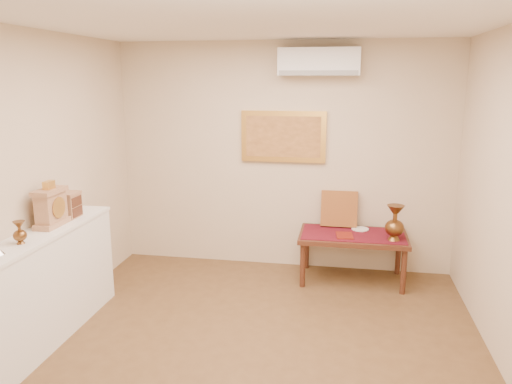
% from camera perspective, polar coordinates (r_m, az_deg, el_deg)
% --- Properties ---
extents(floor, '(4.50, 4.50, 0.00)m').
position_cam_1_polar(floor, '(4.33, -0.96, -18.78)').
color(floor, brown).
rests_on(floor, ground).
extents(ceiling, '(4.50, 4.50, 0.00)m').
position_cam_1_polar(ceiling, '(3.71, -1.13, 19.52)').
color(ceiling, white).
rests_on(ceiling, ground).
extents(wall_back, '(4.00, 0.02, 2.70)m').
position_cam_1_polar(wall_back, '(5.98, 3.15, 3.99)').
color(wall_back, beige).
rests_on(wall_back, ground).
extents(wall_front, '(4.00, 0.02, 2.70)m').
position_cam_1_polar(wall_front, '(1.79, -15.86, -18.51)').
color(wall_front, beige).
rests_on(wall_front, ground).
extents(wall_left, '(0.02, 4.50, 2.70)m').
position_cam_1_polar(wall_left, '(4.61, -26.21, 0.02)').
color(wall_left, beige).
rests_on(wall_left, ground).
extents(brass_urn_small, '(0.11, 0.11, 0.24)m').
position_cam_1_polar(brass_urn_small, '(4.39, -25.43, -3.87)').
color(brass_urn_small, brown).
rests_on(brass_urn_small, display_ledge).
extents(table_cloth, '(1.14, 0.59, 0.01)m').
position_cam_1_polar(table_cloth, '(5.76, 11.04, -4.72)').
color(table_cloth, maroon).
rests_on(table_cloth, low_table).
extents(brass_urn_tall, '(0.21, 0.21, 0.47)m').
position_cam_1_polar(brass_urn_tall, '(5.57, 15.60, -2.98)').
color(brass_urn_tall, brown).
rests_on(brass_urn_tall, table_cloth).
extents(plate, '(0.20, 0.20, 0.01)m').
position_cam_1_polar(plate, '(5.92, 11.82, -4.16)').
color(plate, white).
rests_on(plate, table_cloth).
extents(menu, '(0.20, 0.27, 0.01)m').
position_cam_1_polar(menu, '(5.65, 10.08, -4.91)').
color(menu, maroon).
rests_on(menu, table_cloth).
extents(cushion, '(0.42, 0.19, 0.43)m').
position_cam_1_polar(cushion, '(5.97, 9.48, -1.89)').
color(cushion, maroon).
rests_on(cushion, table_cloth).
extents(display_ledge, '(0.37, 2.02, 0.98)m').
position_cam_1_polar(display_ledge, '(4.76, -23.45, -10.19)').
color(display_ledge, white).
rests_on(display_ledge, floor).
extents(mantel_clock, '(0.17, 0.36, 0.41)m').
position_cam_1_polar(mantel_clock, '(4.79, -22.37, -1.60)').
color(mantel_clock, tan).
rests_on(mantel_clock, display_ledge).
extents(wooden_chest, '(0.16, 0.21, 0.24)m').
position_cam_1_polar(wooden_chest, '(5.03, -20.52, -1.38)').
color(wooden_chest, tan).
rests_on(wooden_chest, display_ledge).
extents(low_table, '(1.20, 0.70, 0.55)m').
position_cam_1_polar(low_table, '(5.78, 11.01, -5.38)').
color(low_table, '#4D2617').
rests_on(low_table, floor).
extents(painting, '(1.00, 0.06, 0.60)m').
position_cam_1_polar(painting, '(5.92, 3.14, 6.34)').
color(painting, gold).
rests_on(painting, wall_back).
extents(ac_unit, '(0.90, 0.25, 0.30)m').
position_cam_1_polar(ac_unit, '(5.74, 7.21, 14.55)').
color(ac_unit, white).
rests_on(ac_unit, wall_back).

